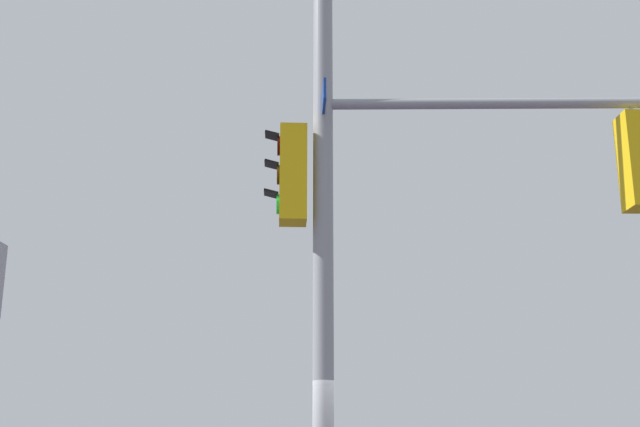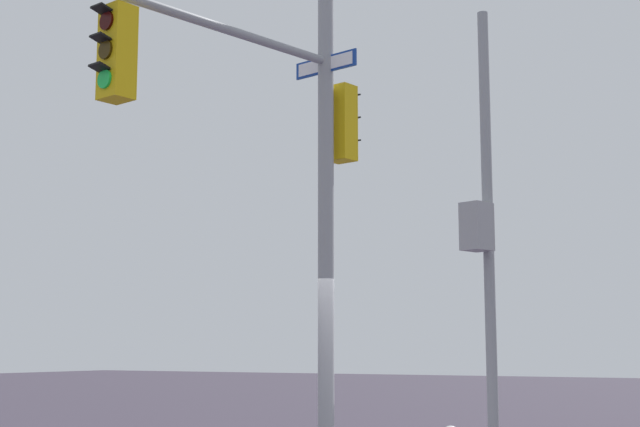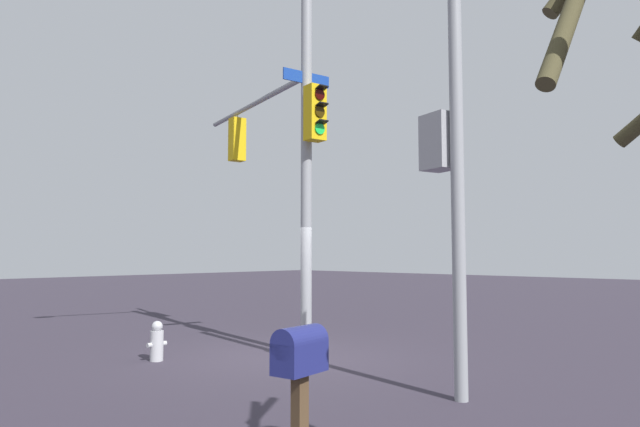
% 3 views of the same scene
% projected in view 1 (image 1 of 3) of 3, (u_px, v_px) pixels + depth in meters
% --- Properties ---
extents(main_signal_pole_assembly, '(4.43, 5.53, 9.40)m').
position_uv_depth(main_signal_pole_assembly, '(381.00, 144.00, 9.42)').
color(main_signal_pole_assembly, gray).
rests_on(main_signal_pole_assembly, ground).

